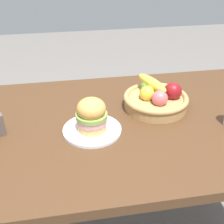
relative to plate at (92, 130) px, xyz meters
name	(u,v)px	position (x,y,z in m)	size (l,w,h in m)	color
dining_table	(124,141)	(0.14, 0.05, -0.11)	(1.40, 0.90, 0.75)	#4C301C
plate	(92,130)	(0.00, 0.00, 0.00)	(0.23, 0.23, 0.01)	white
sandwich	(92,115)	(0.00, 0.00, 0.07)	(0.12, 0.12, 0.13)	#DBAD60
fruit_basket	(156,98)	(0.31, 0.14, 0.04)	(0.29, 0.29, 0.14)	tan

